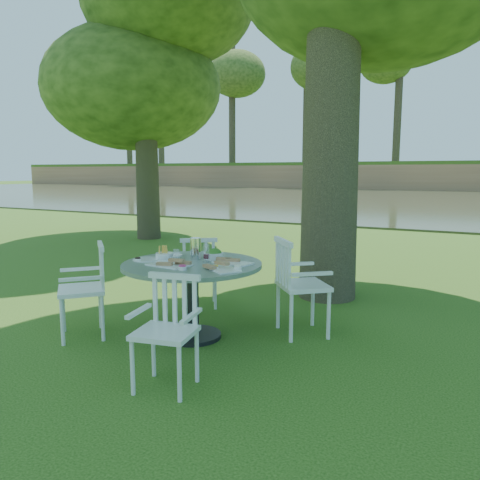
# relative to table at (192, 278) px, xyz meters

# --- Properties ---
(ground) EXTENTS (140.00, 140.00, 0.00)m
(ground) POSITION_rel_table_xyz_m (-0.01, 0.83, -0.61)
(ground) COLOR #1F420D
(ground) RESTS_ON ground
(table) EXTENTS (1.37, 1.37, 0.76)m
(table) POSITION_rel_table_xyz_m (0.00, 0.00, 0.00)
(table) COLOR black
(table) RESTS_ON ground
(chair_ne) EXTENTS (0.67, 0.68, 0.98)m
(chair_ne) POSITION_rel_table_xyz_m (0.85, 0.55, -0.04)
(chair_ne) COLOR white
(chair_ne) RESTS_ON ground
(chair_nw) EXTENTS (0.59, 0.58, 0.87)m
(chair_nw) POSITION_rel_table_xyz_m (-0.50, 0.90, -0.10)
(chair_nw) COLOR white
(chair_nw) RESTS_ON ground
(chair_sw) EXTENTS (0.64, 0.64, 0.93)m
(chair_sw) POSITION_rel_table_xyz_m (-0.94, -0.42, -0.06)
(chair_sw) COLOR white
(chair_sw) RESTS_ON ground
(chair_se) EXTENTS (0.50, 0.48, 0.85)m
(chair_se) POSITION_rel_table_xyz_m (0.41, -0.94, -0.11)
(chair_se) COLOR white
(chair_se) RESTS_ON ground
(tableware) EXTENTS (1.26, 0.73, 0.22)m
(tableware) POSITION_rel_table_xyz_m (-0.05, 0.06, 0.19)
(tableware) COLOR white
(tableware) RESTS_ON table
(river) EXTENTS (100.00, 28.00, 0.12)m
(river) POSITION_rel_table_xyz_m (-0.01, 23.83, -0.61)
(river) COLOR #333720
(river) RESTS_ON ground
(far_bank) EXTENTS (100.00, 18.00, 15.20)m
(far_bank) POSITION_rel_table_xyz_m (0.26, 41.95, 6.64)
(far_bank) COLOR #946445
(far_bank) RESTS_ON ground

